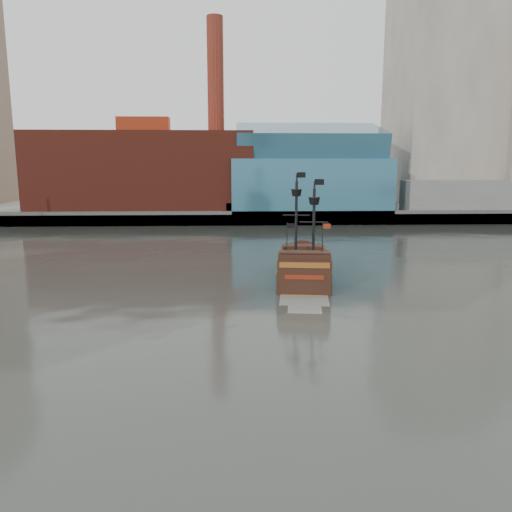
{
  "coord_description": "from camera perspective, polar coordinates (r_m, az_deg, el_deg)",
  "views": [
    {
      "loc": [
        -4.49,
        -28.34,
        10.84
      ],
      "look_at": [
        -2.87,
        9.12,
        4.0
      ],
      "focal_mm": 35.0,
      "sensor_mm": 36.0,
      "label": 1
    }
  ],
  "objects": [
    {
      "name": "pirate_ship",
      "position": [
        47.6,
        5.43,
        -1.65
      ],
      "size": [
        6.09,
        15.03,
        10.93
      ],
      "rotation": [
        0.0,
        0.0,
        -0.12
      ],
      "color": "black",
      "rests_on": "ground"
    },
    {
      "name": "ground",
      "position": [
        30.67,
        6.2,
        -10.42
      ],
      "size": [
        400.0,
        400.0,
        0.0
      ],
      "primitive_type": "plane",
      "color": "#292B26",
      "rests_on": "ground"
    },
    {
      "name": "seawall",
      "position": [
        91.44,
        0.35,
        4.35
      ],
      "size": [
        220.0,
        1.0,
        2.6
      ],
      "primitive_type": "cube",
      "color": "#4C4C49",
      "rests_on": "ground"
    },
    {
      "name": "promenade_far",
      "position": [
        120.82,
        -0.34,
        5.67
      ],
      "size": [
        220.0,
        60.0,
        2.0
      ],
      "primitive_type": "cube",
      "color": "slate",
      "rests_on": "ground"
    },
    {
      "name": "skyline",
      "position": [
        114.14,
        2.53,
        17.23
      ],
      "size": [
        149.0,
        45.0,
        62.0
      ],
      "color": "#7C644A",
      "rests_on": "promenade_far"
    }
  ]
}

